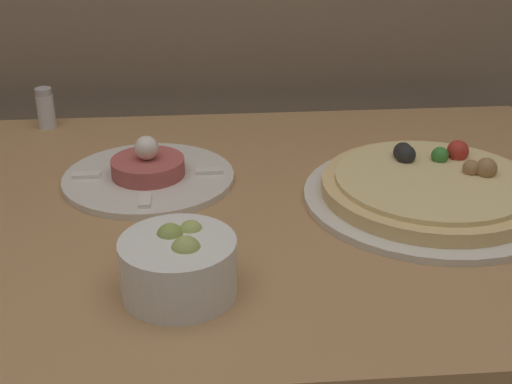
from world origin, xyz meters
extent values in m
cube|color=#AD7F51|center=(0.00, 0.38, 0.73)|extent=(1.19, 0.75, 0.03)
cylinder|color=#AD7F51|center=(0.53, 0.69, 0.36)|extent=(0.06, 0.06, 0.72)
cylinder|color=silver|center=(0.31, 0.36, 0.76)|extent=(0.36, 0.36, 0.01)
cylinder|color=#E5C17F|center=(0.31, 0.36, 0.77)|extent=(0.31, 0.31, 0.02)
cylinder|color=beige|center=(0.31, 0.36, 0.79)|extent=(0.27, 0.27, 0.01)
sphere|color=#997047|center=(0.39, 0.37, 0.80)|extent=(0.03, 0.03, 0.03)
sphere|color=black|center=(0.29, 0.43, 0.80)|extent=(0.03, 0.03, 0.03)
sphere|color=#B22D23|center=(0.37, 0.43, 0.80)|extent=(0.03, 0.03, 0.03)
sphere|color=#997047|center=(0.37, 0.37, 0.80)|extent=(0.02, 0.02, 0.02)
sphere|color=#387F33|center=(0.34, 0.42, 0.80)|extent=(0.03, 0.03, 0.03)
sphere|color=black|center=(0.29, 0.42, 0.80)|extent=(0.03, 0.03, 0.03)
cylinder|color=silver|center=(-0.09, 0.46, 0.76)|extent=(0.25, 0.25, 0.01)
cylinder|color=#B2514C|center=(-0.09, 0.46, 0.77)|extent=(0.11, 0.11, 0.03)
sphere|color=silver|center=(-0.09, 0.46, 0.81)|extent=(0.04, 0.04, 0.04)
cube|color=white|center=(0.01, 0.46, 0.76)|extent=(0.04, 0.02, 0.01)
cube|color=white|center=(-0.09, 0.55, 0.76)|extent=(0.02, 0.04, 0.01)
cube|color=white|center=(-0.18, 0.46, 0.76)|extent=(0.04, 0.02, 0.01)
cube|color=white|center=(-0.09, 0.37, 0.76)|extent=(0.02, 0.04, 0.01)
cylinder|color=white|center=(-0.04, 0.16, 0.78)|extent=(0.13, 0.13, 0.07)
sphere|color=#A3B25B|center=(-0.02, 0.19, 0.81)|extent=(0.03, 0.03, 0.03)
sphere|color=#8EA34C|center=(-0.04, 0.18, 0.81)|extent=(0.03, 0.03, 0.03)
sphere|color=#A3B25B|center=(-0.03, 0.15, 0.81)|extent=(0.03, 0.03, 0.03)
cylinder|color=silver|center=(-0.28, 0.71, 0.78)|extent=(0.03, 0.03, 0.06)
cylinder|color=#B2B2B7|center=(-0.28, 0.71, 0.82)|extent=(0.03, 0.03, 0.01)
camera|label=1|loc=(-0.01, -0.51, 1.20)|focal=50.00mm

